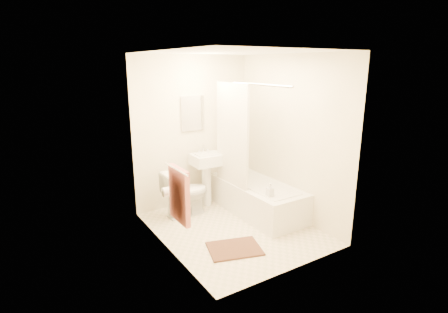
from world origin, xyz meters
TOP-DOWN VIEW (x-y plane):
  - floor at (0.00, 0.00)m, footprint 2.40×2.40m
  - ceiling at (0.00, 0.00)m, footprint 2.40×2.40m
  - wall_back at (0.00, 1.20)m, footprint 2.00×0.02m
  - wall_left at (-1.00, 0.00)m, footprint 0.02×2.40m
  - wall_right at (1.00, 0.00)m, footprint 0.02×2.40m
  - mirror at (0.00, 1.18)m, footprint 0.40×0.03m
  - curtain_rod at (0.30, 0.10)m, footprint 0.03×1.70m
  - shower_curtain at (0.30, 0.50)m, footprint 0.04×0.80m
  - towel_bar at (-0.96, -0.25)m, footprint 0.02×0.60m
  - towel at (-0.93, -0.25)m, footprint 0.06×0.45m
  - toilet_paper at (-0.93, 0.12)m, footprint 0.11×0.12m
  - toilet at (-0.35, 0.80)m, footprint 0.72×0.42m
  - sink at (0.11, 0.95)m, footprint 0.49×0.40m
  - bathtub at (0.63, 0.30)m, footprint 0.73×1.67m
  - bath_mat at (-0.31, -0.49)m, footprint 0.76×0.65m
  - soap_bottle at (0.44, -0.25)m, footprint 0.10×0.10m
  - scrub_brush at (0.61, 0.67)m, footprint 0.13×0.20m

SIDE VIEW (x-z plane):
  - floor at x=0.00m, z-range 0.00..0.00m
  - bath_mat at x=-0.31m, z-range 0.00..0.02m
  - bathtub at x=0.63m, z-range 0.00..0.47m
  - toilet at x=-0.35m, z-range 0.00..0.70m
  - sink at x=0.11m, z-range 0.00..0.95m
  - scrub_brush at x=0.61m, z-range 0.47..0.51m
  - soap_bottle at x=0.44m, z-range 0.47..0.67m
  - toilet_paper at x=-0.93m, z-range 0.64..0.76m
  - towel at x=-0.93m, z-range 0.45..1.11m
  - towel_bar at x=-0.96m, z-range 1.09..1.11m
  - wall_back at x=0.00m, z-range 0.00..2.40m
  - wall_left at x=-1.00m, z-range 0.00..2.40m
  - wall_right at x=1.00m, z-range 0.00..2.40m
  - shower_curtain at x=0.30m, z-range 0.44..2.00m
  - mirror at x=0.00m, z-range 1.23..1.77m
  - curtain_rod at x=0.30m, z-range 1.98..2.02m
  - ceiling at x=0.00m, z-range 2.40..2.40m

